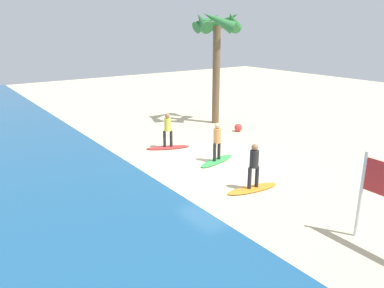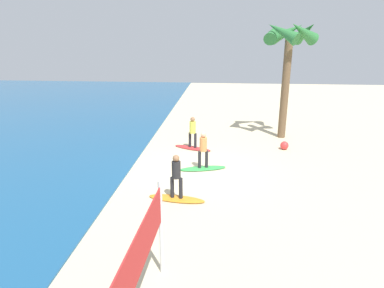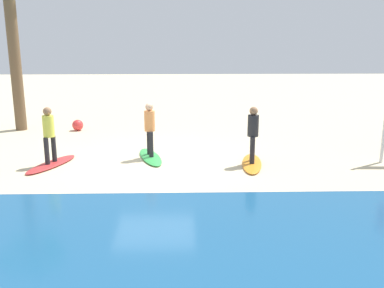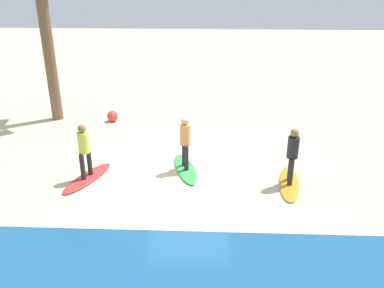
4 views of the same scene
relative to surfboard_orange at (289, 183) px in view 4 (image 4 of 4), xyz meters
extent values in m
plane|color=beige|center=(2.92, -0.56, -0.04)|extent=(60.00, 60.00, 0.00)
ellipsoid|color=orange|center=(0.00, 0.00, 0.00)|extent=(0.86, 2.16, 0.09)
cylinder|color=#232328|center=(0.02, 0.16, 0.43)|extent=(0.14, 0.14, 0.78)
cylinder|color=#232328|center=(-0.02, -0.16, 0.43)|extent=(0.14, 0.14, 0.78)
cylinder|color=#262628|center=(0.00, 0.00, 1.14)|extent=(0.32, 0.32, 0.62)
sphere|color=#9E704C|center=(0.00, 0.00, 1.56)|extent=(0.24, 0.24, 0.24)
ellipsoid|color=green|center=(3.04, -0.79, 0.00)|extent=(1.08, 2.17, 0.09)
cylinder|color=#232328|center=(3.00, -0.64, 0.43)|extent=(0.14, 0.14, 0.78)
cylinder|color=#232328|center=(3.08, -0.95, 0.43)|extent=(0.14, 0.14, 0.78)
cylinder|color=#E58C4C|center=(3.04, -0.79, 1.14)|extent=(0.32, 0.32, 0.62)
sphere|color=tan|center=(3.04, -0.79, 1.56)|extent=(0.24, 0.24, 0.24)
ellipsoid|color=red|center=(5.89, -0.08, 0.00)|extent=(1.32, 2.15, 0.09)
cylinder|color=#232328|center=(5.95, 0.07, 0.43)|extent=(0.14, 0.14, 0.78)
cylinder|color=#232328|center=(5.83, -0.23, 0.43)|extent=(0.14, 0.14, 0.78)
cylinder|color=#E0E04C|center=(5.89, -0.08, 1.14)|extent=(0.32, 0.32, 0.62)
sphere|color=#9E704C|center=(5.89, -0.08, 1.56)|extent=(0.24, 0.24, 0.24)
cylinder|color=brown|center=(8.53, -5.14, 2.80)|extent=(0.44, 0.44, 5.69)
sphere|color=#E53838|center=(6.21, -4.92, 0.17)|extent=(0.44, 0.44, 0.44)
camera|label=1|loc=(-8.85, 8.98, 5.57)|focal=35.13mm
camera|label=2|loc=(-10.86, -1.51, 5.59)|focal=31.18mm
camera|label=3|loc=(2.08, 12.24, 3.68)|focal=40.73mm
camera|label=4|loc=(2.35, 10.38, 5.77)|focal=38.19mm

